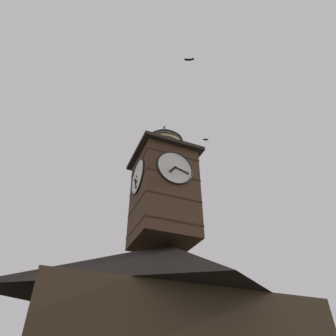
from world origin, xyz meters
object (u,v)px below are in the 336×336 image
(clock_tower, at_px, (164,184))
(moon, at_px, (165,315))
(pine_tree_behind, at_px, (149,287))
(flying_bird_high, at_px, (189,60))
(building_main, at_px, (169,320))
(flying_bird_low, at_px, (206,140))

(clock_tower, relative_size, moon, 6.27)
(pine_tree_behind, xyz_separation_m, flying_bird_high, (1.60, 11.58, 12.96))
(building_main, relative_size, flying_bird_low, 28.56)
(clock_tower, height_order, pine_tree_behind, pine_tree_behind)
(moon, distance_m, flying_bird_high, 52.77)
(moon, bearing_deg, building_main, 68.01)
(pine_tree_behind, distance_m, flying_bird_low, 13.37)
(building_main, height_order, flying_bird_low, flying_bird_low)
(clock_tower, relative_size, pine_tree_behind, 0.50)
(building_main, relative_size, pine_tree_behind, 0.74)
(clock_tower, distance_m, pine_tree_behind, 8.94)
(moon, relative_size, flying_bird_high, 2.21)
(moon, xyz_separation_m, flying_bird_low, (13.52, 42.69, 6.94))
(building_main, relative_size, moon, 9.18)
(clock_tower, bearing_deg, pine_tree_behind, -103.84)
(flying_bird_high, bearing_deg, moon, -110.39)
(pine_tree_behind, relative_size, flying_bird_low, 38.76)
(pine_tree_behind, height_order, flying_bird_low, flying_bird_low)
(flying_bird_low, bearing_deg, flying_bird_high, 53.12)
(flying_bird_high, xyz_separation_m, flying_bird_low, (-4.65, -6.20, -1.10))
(clock_tower, height_order, moon, clock_tower)
(building_main, relative_size, flying_bird_high, 20.30)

